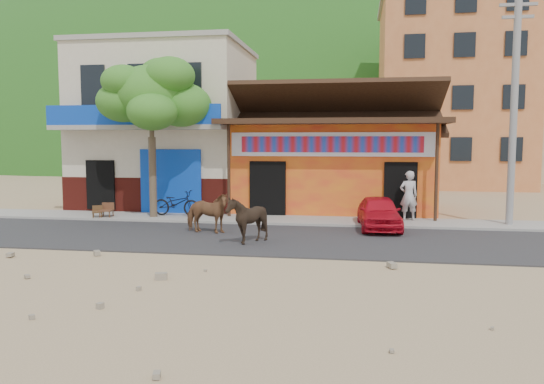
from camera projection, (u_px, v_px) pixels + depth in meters
The scene contains 16 objects.
ground at pixel (238, 257), 13.66m from camera, with size 120.00×120.00×0.00m, color #9E825B.
road at pixel (256, 238), 16.12m from camera, with size 60.00×5.00×0.04m, color #28282B.
sidewalk at pixel (274, 220), 19.55m from camera, with size 60.00×2.00×0.12m, color gray.
dance_club at pixel (334, 168), 23.00m from camera, with size 8.00×6.00×3.60m, color orange.
cafe_building at pixel (168, 129), 24.03m from camera, with size 7.00×6.00×7.00m, color beige.
apartment_front at pixel (450, 95), 35.23m from camera, with size 9.00×9.00×12.00m, color #CC723F.
hillside at pixel (339, 82), 81.29m from camera, with size 100.00×40.00×24.00m, color #194C14.
tree at pixel (152, 137), 19.80m from camera, with size 3.00×3.00×6.00m, color #2D721E, non-canonical shape.
utility_pole at pixel (514, 107), 17.86m from camera, with size 0.24×0.24×8.00m, color gray.
cow_tan at pixel (207, 213), 16.90m from camera, with size 0.71×1.55×1.31m, color brown.
cow_dark at pixel (247, 220), 15.19m from camera, with size 1.11×1.25×1.38m, color black.
red_car at pixel (379, 212), 17.73m from camera, with size 1.31×3.26×1.11m, color red.
scooter at pixel (176, 203), 20.25m from camera, with size 0.65×1.87×0.98m, color black.
pedestrian at pixel (409, 196), 19.05m from camera, with size 0.65×0.43×1.79m, color #BCBCBC.
cafe_chair_left at pixel (97, 207), 19.88m from camera, with size 0.38×0.38×0.81m, color #462617, non-canonical shape.
cafe_chair_right at pixel (106, 204), 19.93m from camera, with size 0.46×0.46×0.99m, color #4E2B1A, non-canonical shape.
Camera 1 is at (3.03, -13.13, 2.97)m, focal length 35.00 mm.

